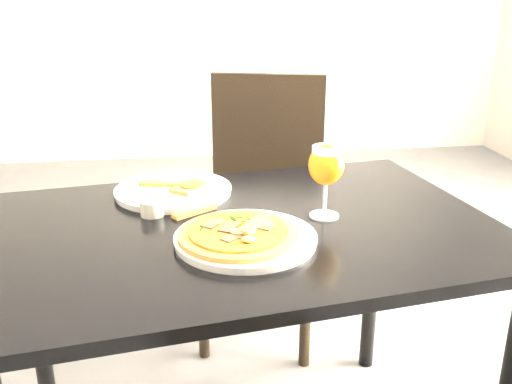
{
  "coord_description": "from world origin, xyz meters",
  "views": [
    {
      "loc": [
        -0.09,
        -1.47,
        1.28
      ],
      "look_at": [
        0.08,
        -0.21,
        0.83
      ],
      "focal_mm": 40.0,
      "sensor_mm": 36.0,
      "label": 1
    }
  ],
  "objects": [
    {
      "name": "dining_table",
      "position": [
        0.05,
        -0.22,
        0.66
      ],
      "size": [
        1.3,
        0.96,
        0.75
      ],
      "rotation": [
        0.0,
        0.0,
        0.14
      ],
      "color": "black",
      "rests_on": "ground"
    },
    {
      "name": "loose_crust",
      "position": [
        -0.07,
        -0.13,
        0.75
      ],
      "size": [
        0.12,
        0.09,
        0.01
      ],
      "primitive_type": "cube",
      "rotation": [
        0.0,
        0.0,
        0.59
      ],
      "color": "#965824",
      "rests_on": "dining_table"
    },
    {
      "name": "plate_second",
      "position": [
        -0.12,
        0.03,
        0.76
      ],
      "size": [
        0.38,
        0.38,
        0.02
      ],
      "primitive_type": "cylinder",
      "rotation": [
        0.0,
        0.0,
        -0.21
      ],
      "color": "silver",
      "rests_on": "dining_table"
    },
    {
      "name": "sauce_cup",
      "position": [
        -0.17,
        -0.13,
        0.77
      ],
      "size": [
        0.06,
        0.06,
        0.04
      ],
      "color": "beige",
      "rests_on": "dining_table"
    },
    {
      "name": "chair_far",
      "position": [
        0.21,
        0.52,
        0.54
      ],
      "size": [
        0.56,
        0.56,
        0.98
      ],
      "rotation": [
        0.0,
        0.0,
        -0.27
      ],
      "color": "black",
      "rests_on": "ground"
    },
    {
      "name": "beer_glass",
      "position": [
        0.25,
        -0.19,
        0.88
      ],
      "size": [
        0.09,
        0.09,
        0.18
      ],
      "color": "silver",
      "rests_on": "dining_table"
    },
    {
      "name": "crust_scraps",
      "position": [
        -0.1,
        0.02,
        0.77
      ],
      "size": [
        0.2,
        0.14,
        0.02
      ],
      "rotation": [
        0.0,
        0.0,
        0.19
      ],
      "color": "#965824",
      "rests_on": "plate_second"
    },
    {
      "name": "pizza",
      "position": [
        0.03,
        -0.32,
        0.78
      ],
      "size": [
        0.27,
        0.27,
        0.03
      ],
      "rotation": [
        0.0,
        0.0,
        0.71
      ],
      "color": "#965824",
      "rests_on": "plate_main"
    },
    {
      "name": "plate_main",
      "position": [
        0.04,
        -0.32,
        0.76
      ],
      "size": [
        0.41,
        0.41,
        0.02
      ],
      "primitive_type": "cylinder",
      "rotation": [
        0.0,
        0.0,
        0.39
      ],
      "color": "silver",
      "rests_on": "dining_table"
    }
  ]
}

